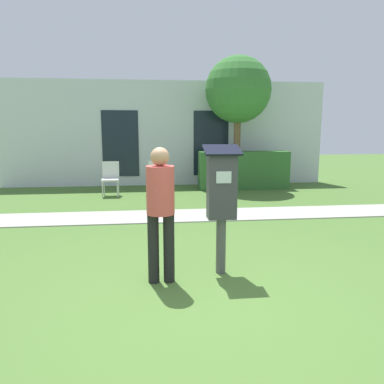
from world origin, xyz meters
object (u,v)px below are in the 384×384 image
(parking_meter, at_px, (222,193))
(person_standing, at_px, (161,205))
(outdoor_chair_left, at_px, (111,176))
(outdoor_chair_middle, at_px, (157,175))

(parking_meter, height_order, person_standing, parking_meter)
(person_standing, relative_size, outdoor_chair_left, 1.76)
(person_standing, distance_m, outdoor_chair_left, 5.93)
(parking_meter, relative_size, outdoor_chair_left, 1.77)
(outdoor_chair_middle, bearing_deg, parking_meter, -77.81)
(person_standing, distance_m, outdoor_chair_middle, 5.81)
(parking_meter, xyz_separation_m, outdoor_chair_middle, (-0.66, 5.60, -0.49))
(parking_meter, bearing_deg, outdoor_chair_left, 108.45)
(parking_meter, height_order, outdoor_chair_left, parking_meter)
(outdoor_chair_left, xyz_separation_m, outdoor_chair_middle, (1.22, -0.02, 0.00))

